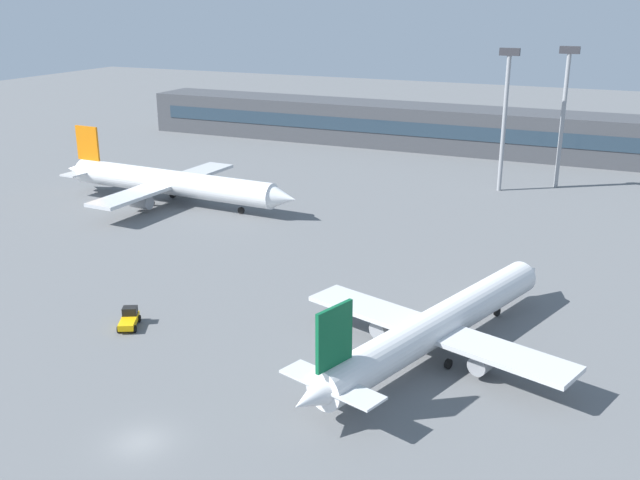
{
  "coord_description": "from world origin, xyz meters",
  "views": [
    {
      "loc": [
        31.05,
        -36.72,
        31.14
      ],
      "look_at": [
        -3.52,
        40.0,
        3.0
      ],
      "focal_mm": 41.07,
      "sensor_mm": 36.0,
      "label": 1
    }
  ],
  "objects": [
    {
      "name": "ground_plane",
      "position": [
        0.0,
        40.0,
        0.0
      ],
      "size": [
        400.0,
        400.0,
        0.0
      ],
      "primitive_type": "plane",
      "color": "slate"
    },
    {
      "name": "floodlight_tower_east",
      "position": [
        9.43,
        84.73,
        13.62
      ],
      "size": [
        3.2,
        0.8,
        23.3
      ],
      "color": "gray",
      "rests_on": "ground_plane"
    },
    {
      "name": "terminal_building",
      "position": [
        0.0,
        114.53,
        4.5
      ],
      "size": [
        154.96,
        12.13,
        9.0
      ],
      "color": "#3F4247",
      "rests_on": "ground_plane"
    },
    {
      "name": "baggage_tug_yellow",
      "position": [
        -13.37,
        15.83,
        0.8
      ],
      "size": [
        3.04,
        3.89,
        1.75
      ],
      "color": "#F2B20C",
      "rests_on": "ground_plane"
    },
    {
      "name": "floodlight_tower_west",
      "position": [
        17.87,
        90.97,
        13.7
      ],
      "size": [
        3.2,
        0.8,
        23.44
      ],
      "color": "gray",
      "rests_on": "ground_plane"
    },
    {
      "name": "airplane_mid",
      "position": [
        -35.73,
        55.33,
        3.33
      ],
      "size": [
        44.22,
        30.83,
        10.92
      ],
      "color": "white",
      "rests_on": "ground_plane"
    },
    {
      "name": "airplane_near",
      "position": [
        16.15,
        22.91,
        2.88
      ],
      "size": [
        26.52,
        37.21,
        9.44
      ],
      "color": "silver",
      "rests_on": "ground_plane"
    }
  ]
}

